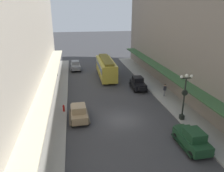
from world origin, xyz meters
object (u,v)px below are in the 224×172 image
streetcar (106,67)px  pedestrian_3 (47,108)px  parked_car_2 (76,66)px  pedestrian_0 (46,116)px  pedestrian_1 (165,90)px  parked_car_3 (79,112)px  fire_hydrant (64,108)px  pedestrian_2 (57,71)px  parked_car_0 (138,83)px  lamp_post_with_clock (184,95)px  parked_car_1 (192,139)px

streetcar → pedestrian_3: 16.00m
streetcar → parked_car_2: bearing=131.0°
pedestrian_0 → pedestrian_1: 16.11m
parked_car_3 → fire_hydrant: bearing=128.4°
pedestrian_2 → pedestrian_3: size_ratio=1.00×
parked_car_3 → pedestrian_2: (-3.28, 17.06, 0.05)m
streetcar → pedestrian_3: (-8.77, -13.35, -0.91)m
parked_car_2 → pedestrian_3: bearing=-100.4°
pedestrian_1 → pedestrian_2: 19.67m
fire_hydrant → pedestrian_3: size_ratio=0.50×
parked_car_0 → parked_car_2: (-9.10, 12.59, 0.00)m
parked_car_3 → pedestrian_1: bearing=20.9°
parked_car_2 → parked_car_3: (-0.09, -20.89, 0.00)m
streetcar → pedestrian_2: bearing=165.8°
pedestrian_0 → pedestrian_3: size_ratio=1.00×
fire_hydrant → pedestrian_0: (-1.71, -2.65, 0.43)m
pedestrian_3 → lamp_post_with_clock: bearing=-14.1°
parked_car_3 → parked_car_2: bearing=89.7°
parked_car_2 → parked_car_3: 20.89m
pedestrian_1 → parked_car_3: bearing=-159.1°
pedestrian_1 → parked_car_2: bearing=125.8°
streetcar → pedestrian_1: bearing=-57.6°
parked_car_2 → pedestrian_0: (-3.51, -21.38, 0.05)m
pedestrian_3 → fire_hydrant: bearing=19.4°
parked_car_0 → lamp_post_with_clock: bearing=-80.0°
parked_car_3 → streetcar: (5.31, 14.89, 0.96)m
fire_hydrant → pedestrian_3: pedestrian_3 is taller
lamp_post_with_clock → parked_car_1: bearing=-108.0°
pedestrian_0 → pedestrian_2: (0.13, 17.56, 0.00)m
lamp_post_with_clock → pedestrian_1: (0.84, 6.64, -1.97)m
parked_car_0 → streetcar: streetcar is taller
parked_car_1 → parked_car_2: bearing=108.7°
parked_car_1 → pedestrian_3: size_ratio=2.61×
parked_car_0 → pedestrian_0: (-12.62, -8.80, 0.05)m
pedestrian_2 → pedestrian_3: 15.53m
lamp_post_with_clock → fire_hydrant: lamp_post_with_clock is taller
parked_car_0 → parked_car_1: bearing=-88.9°
streetcar → pedestrian_1: streetcar is taller
pedestrian_0 → pedestrian_3: (-0.04, 2.03, 0.00)m
parked_car_0 → pedestrian_2: 15.25m
pedestrian_3 → pedestrian_2: bearing=89.4°
pedestrian_3 → pedestrian_0: bearing=-88.9°
pedestrian_3 → parked_car_1: bearing=-33.1°
parked_car_2 → pedestrian_1: size_ratio=2.58×
parked_car_1 → pedestrian_2: 27.16m
lamp_post_with_clock → pedestrian_1: lamp_post_with_clock is taller
pedestrian_3 → pedestrian_1: bearing=11.0°
fire_hydrant → pedestrian_3: (-1.75, -0.62, 0.43)m
pedestrian_2 → parked_car_1: bearing=-62.0°
parked_car_3 → pedestrian_0: bearing=-171.8°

